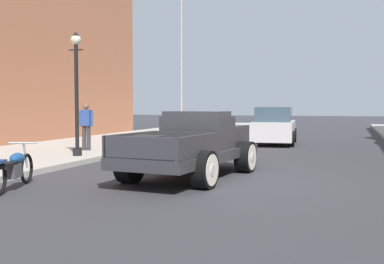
# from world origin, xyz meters

# --- Properties ---
(ground_plane) EXTENTS (140.00, 140.00, 0.00)m
(ground_plane) POSITION_xyz_m (0.00, 0.00, 0.00)
(ground_plane) COLOR #333338
(hotrod_truck_gunmetal) EXTENTS (2.54, 5.07, 1.58)m
(hotrod_truck_gunmetal) POSITION_xyz_m (-0.73, 0.40, 0.75)
(hotrod_truck_gunmetal) COLOR #333338
(hotrod_truck_gunmetal) RESTS_ON ground
(motorcycle_parked) EXTENTS (0.82, 2.05, 0.93)m
(motorcycle_parked) POSITION_xyz_m (-3.71, -2.56, 0.44)
(motorcycle_parked) COLOR black
(motorcycle_parked) RESTS_ON ground
(car_background_white) EXTENTS (2.10, 4.41, 1.65)m
(car_background_white) POSITION_xyz_m (-0.37, 10.71, 0.77)
(car_background_white) COLOR silver
(car_background_white) RESTS_ON ground
(pedestrian_sidewalk_left) EXTENTS (0.53, 0.22, 1.65)m
(pedestrian_sidewalk_left) POSITION_xyz_m (-5.94, 4.06, 1.09)
(pedestrian_sidewalk_left) COLOR #333338
(pedestrian_sidewalk_left) RESTS_ON sidewalk_left
(street_lamp_near) EXTENTS (0.50, 0.32, 3.85)m
(street_lamp_near) POSITION_xyz_m (-5.26, 2.37, 2.39)
(street_lamp_near) COLOR black
(street_lamp_near) RESTS_ON sidewalk_left
(flagpole) EXTENTS (1.74, 0.16, 9.16)m
(flagpole) POSITION_xyz_m (-6.45, 16.13, 5.77)
(flagpole) COLOR #B2B2B7
(flagpole) RESTS_ON sidewalk_left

